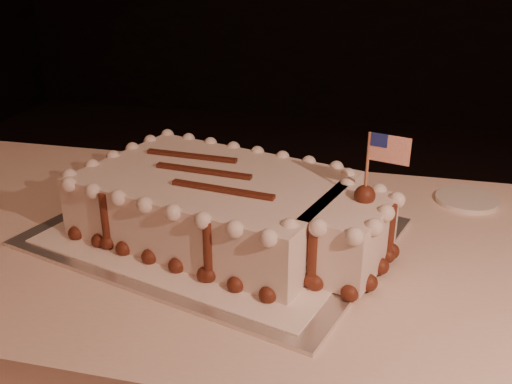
# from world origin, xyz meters

# --- Properties ---
(cake_board) EXTENTS (0.72, 0.62, 0.01)m
(cake_board) POSITION_xyz_m (-0.40, 0.61, 0.75)
(cake_board) COLOR silver
(cake_board) RESTS_ON banquet_table
(doily) EXTENTS (0.65, 0.56, 0.00)m
(doily) POSITION_xyz_m (-0.40, 0.61, 0.76)
(doily) COLOR white
(doily) RESTS_ON cake_board
(sheet_cake) EXTENTS (0.61, 0.45, 0.23)m
(sheet_cake) POSITION_xyz_m (-0.37, 0.60, 0.82)
(sheet_cake) COLOR silver
(sheet_cake) RESTS_ON doily
(side_plate) EXTENTS (0.13, 0.13, 0.01)m
(side_plate) POSITION_xyz_m (0.08, 0.87, 0.76)
(side_plate) COLOR white
(side_plate) RESTS_ON banquet_table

